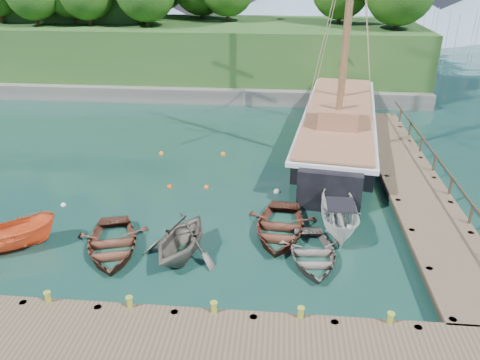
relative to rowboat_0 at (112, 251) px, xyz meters
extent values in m
plane|color=#16352A|center=(3.17, 0.90, 0.00)|extent=(160.00, 160.00, 0.00)
cube|color=#4D3D2C|center=(5.17, -5.60, 0.54)|extent=(20.00, 3.20, 0.12)
cube|color=black|center=(5.17, -5.60, 0.38)|extent=(20.00, 3.20, 0.20)
cube|color=#4D3D2C|center=(14.67, 7.90, 0.54)|extent=(3.20, 24.00, 0.12)
cube|color=black|center=(14.67, 7.90, 0.38)|extent=(3.20, 24.00, 0.20)
cylinder|color=black|center=(13.37, -3.80, 0.05)|extent=(0.28, 0.28, 1.10)
cylinder|color=black|center=(13.37, 19.60, 0.05)|extent=(0.28, 0.28, 1.10)
cylinder|color=black|center=(15.97, 19.60, 0.05)|extent=(0.28, 0.28, 1.10)
cylinder|color=olive|center=(-0.83, -4.20, 0.00)|extent=(0.26, 0.26, 0.45)
cylinder|color=olive|center=(2.17, -4.20, 0.00)|extent=(0.26, 0.26, 0.45)
cylinder|color=olive|center=(5.17, -4.20, 0.00)|extent=(0.26, 0.26, 0.45)
cylinder|color=olive|center=(8.17, -4.20, 0.00)|extent=(0.26, 0.26, 0.45)
cylinder|color=olive|center=(11.17, -4.20, 0.00)|extent=(0.26, 0.26, 0.45)
imported|color=#573022|center=(0.00, 0.00, 0.00)|extent=(4.43, 5.32, 0.95)
imported|color=#585349|center=(3.16, -0.08, 0.00)|extent=(4.30, 4.70, 2.10)
imported|color=#4E271B|center=(7.37, 2.07, 0.00)|extent=(3.84, 5.07, 0.99)
imported|color=#675E56|center=(8.81, 0.14, 0.00)|extent=(3.22, 4.30, 0.85)
imported|color=#E75525|center=(-4.52, -0.33, 0.00)|extent=(4.36, 3.28, 1.59)
imported|color=silver|center=(10.17, 2.63, 0.00)|extent=(1.72, 4.52, 1.74)
cube|color=black|center=(11.19, 14.27, 0.71)|extent=(6.62, 14.80, 2.97)
cube|color=black|center=(12.50, 23.36, 0.71)|extent=(3.16, 4.81, 2.67)
cube|color=black|center=(10.04, 6.19, 0.71)|extent=(3.73, 4.10, 2.82)
cube|color=silver|center=(11.19, 14.27, 2.16)|extent=(7.30, 19.25, 0.25)
cube|color=brown|center=(11.19, 14.27, 2.41)|extent=(6.83, 18.79, 0.12)
cube|color=brown|center=(10.76, 11.24, 3.01)|extent=(2.72, 3.30, 1.20)
cylinder|color=brown|center=(12.99, 26.85, 3.61)|extent=(1.21, 6.86, 1.69)
cylinder|color=brown|center=(10.67, 10.63, 9.67)|extent=(0.36, 0.36, 14.51)
sphere|color=silver|center=(-3.99, 3.89, 0.00)|extent=(0.28, 0.28, 0.28)
sphere|color=#F83A08|center=(1.09, 6.52, 0.00)|extent=(0.30, 0.30, 0.30)
sphere|color=#D8521E|center=(3.19, 6.63, 0.00)|extent=(0.30, 0.30, 0.30)
sphere|color=silver|center=(7.17, 6.46, 0.00)|extent=(0.36, 0.36, 0.36)
sphere|color=orange|center=(-0.58, 11.36, 0.00)|extent=(0.33, 0.33, 0.33)
sphere|color=orange|center=(3.52, 11.64, 0.00)|extent=(0.33, 0.33, 0.33)
cube|color=#474744|center=(-4.83, 24.90, 0.60)|extent=(50.00, 4.00, 1.40)
cube|color=#1F481A|center=(-4.83, 30.90, 3.00)|extent=(50.00, 14.00, 6.00)
cube|color=#1F481A|center=(-18.83, 34.90, 5.00)|extent=(24.00, 12.00, 10.00)
cylinder|color=#382616|center=(-12.93, 29.01, 6.70)|extent=(0.36, 0.36, 1.40)
cylinder|color=#382616|center=(-11.00, 27.71, 6.70)|extent=(0.36, 0.36, 1.40)
cylinder|color=#382616|center=(-17.56, 35.68, 6.70)|extent=(0.36, 0.36, 1.40)
cylinder|color=#382616|center=(17.08, 27.55, 6.70)|extent=(0.36, 0.36, 1.40)
cylinder|color=#382616|center=(1.56, 32.11, 6.70)|extent=(0.36, 0.36, 1.40)
cylinder|color=#382616|center=(-18.35, 36.43, 6.70)|extent=(0.36, 0.36, 1.40)
cylinder|color=#382616|center=(-6.98, 31.10, 6.70)|extent=(0.36, 0.36, 1.40)
cylinder|color=#382616|center=(-1.40, 34.25, 6.70)|extent=(0.36, 0.36, 1.40)
cylinder|color=#382616|center=(17.26, 28.55, 6.70)|extent=(0.36, 0.36, 1.40)
cylinder|color=#382616|center=(-5.33, 27.45, 6.70)|extent=(0.36, 0.36, 1.40)
cylinder|color=#382616|center=(12.45, 31.29, 6.70)|extent=(0.36, 0.36, 1.40)
cylinder|color=#382616|center=(-6.84, 38.66, 6.70)|extent=(0.36, 0.36, 1.40)
cylinder|color=#382616|center=(-25.03, 36.72, 6.70)|extent=(0.36, 0.36, 1.40)
cylinder|color=#382616|center=(-14.73, 32.30, 6.70)|extent=(0.36, 0.36, 1.40)
cylinder|color=#382616|center=(-20.10, 28.54, 6.70)|extent=(0.36, 0.36, 1.40)
cylinder|color=#382616|center=(-16.44, 32.37, 6.70)|extent=(0.36, 0.36, 1.40)
cylinder|color=#382616|center=(-2.55, 39.27, 6.70)|extent=(0.36, 0.36, 1.40)
cylinder|color=#382616|center=(-8.72, 31.92, 6.70)|extent=(0.36, 0.36, 1.40)
cylinder|color=#382616|center=(-19.72, 30.15, 6.70)|extent=(0.36, 0.36, 1.40)
cylinder|color=#382616|center=(-15.74, 26.96, 6.70)|extent=(0.36, 0.36, 1.40)
cone|color=#728CA5|center=(23.17, 70.90, 4.50)|extent=(36.00, 36.00, 9.00)
cone|color=#728CA5|center=(8.17, 70.90, 4.00)|extent=(32.00, 32.00, 8.00)
camera|label=1|loc=(7.23, -16.80, 11.80)|focal=35.00mm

